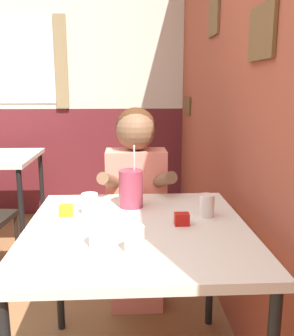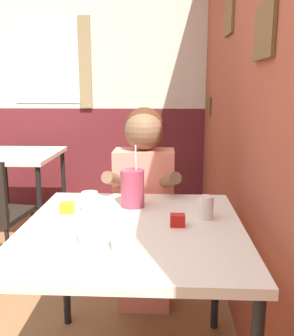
% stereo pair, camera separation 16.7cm
% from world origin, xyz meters
% --- Properties ---
extents(brick_wall_right, '(0.08, 4.76, 2.70)m').
position_xyz_m(brick_wall_right, '(1.20, 1.38, 1.35)').
color(brick_wall_right, brown).
rests_on(brick_wall_right, ground_plane).
extents(back_wall, '(5.34, 0.09, 2.70)m').
position_xyz_m(back_wall, '(-0.01, 2.79, 1.36)').
color(back_wall, beige).
rests_on(back_wall, ground_plane).
extents(main_table, '(0.91, 0.94, 0.76)m').
position_xyz_m(main_table, '(0.64, 0.37, 0.69)').
color(main_table, beige).
rests_on(main_table, ground_plane).
extents(person_seated, '(0.42, 0.42, 1.20)m').
position_xyz_m(person_seated, '(0.65, 1.01, 0.65)').
color(person_seated, '#EA7F6B').
rests_on(person_seated, ground_plane).
extents(cocktail_pitcher, '(0.11, 0.11, 0.30)m').
position_xyz_m(cocktail_pitcher, '(0.62, 0.63, 0.85)').
color(cocktail_pitcher, '#99384C').
rests_on(cocktail_pitcher, main_table).
extents(glass_near_pitcher, '(0.07, 0.07, 0.10)m').
position_xyz_m(glass_near_pitcher, '(0.43, 0.53, 0.81)').
color(glass_near_pitcher, silver).
rests_on(glass_near_pitcher, main_table).
extents(glass_center, '(0.07, 0.07, 0.09)m').
position_xyz_m(glass_center, '(0.62, 0.13, 0.80)').
color(glass_center, silver).
rests_on(glass_center, main_table).
extents(glass_far_side, '(0.06, 0.06, 0.10)m').
position_xyz_m(glass_far_side, '(0.95, 0.48, 0.81)').
color(glass_far_side, silver).
rests_on(glass_far_side, main_table).
extents(glass_by_brick, '(0.08, 0.08, 0.11)m').
position_xyz_m(glass_by_brick, '(0.50, 0.18, 0.81)').
color(glass_by_brick, silver).
rests_on(glass_by_brick, main_table).
extents(condiment_ketchup, '(0.06, 0.04, 0.05)m').
position_xyz_m(condiment_ketchup, '(0.82, 0.38, 0.78)').
color(condiment_ketchup, '#B7140F').
rests_on(condiment_ketchup, main_table).
extents(condiment_mustard, '(0.06, 0.04, 0.05)m').
position_xyz_m(condiment_mustard, '(0.33, 0.52, 0.78)').
color(condiment_mustard, yellow).
rests_on(condiment_mustard, main_table).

